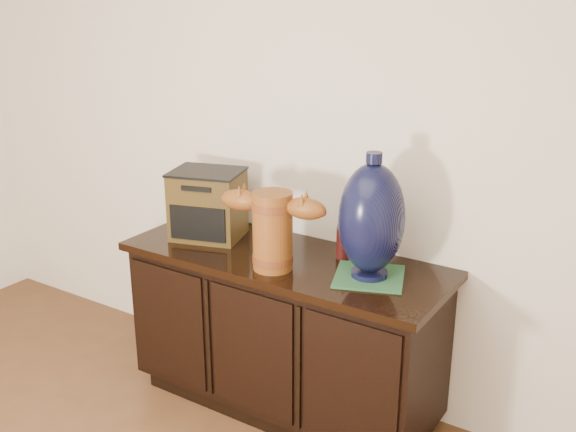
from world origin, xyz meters
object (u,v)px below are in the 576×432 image
Objects in this scene: sideboard at (284,331)px; terracotta_vessel at (273,226)px; tv_radio at (208,204)px; spray_can at (343,241)px; lamp_base at (372,219)px.

terracotta_vessel reaches higher than sideboard.
spray_can is (0.65, 0.11, -0.08)m from tv_radio.
lamp_base is (0.41, -0.00, 0.62)m from sideboard.
lamp_base reaches higher than tv_radio.
sideboard is 0.68m from tv_radio.
sideboard is 3.85× the size of tv_radio.
spray_can is at bearing 44.14° from terracotta_vessel.
lamp_base reaches higher than terracotta_vessel.
tv_radio is at bearing 178.84° from lamp_base.
tv_radio reaches higher than sideboard.
lamp_base is at bearing -18.15° from tv_radio.
tv_radio is 2.39× the size of spray_can.
sideboard is 3.11× the size of terracotta_vessel.
spray_can is (0.19, 0.26, -0.11)m from terracotta_vessel.
spray_can is (-0.19, 0.12, -0.17)m from lamp_base.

